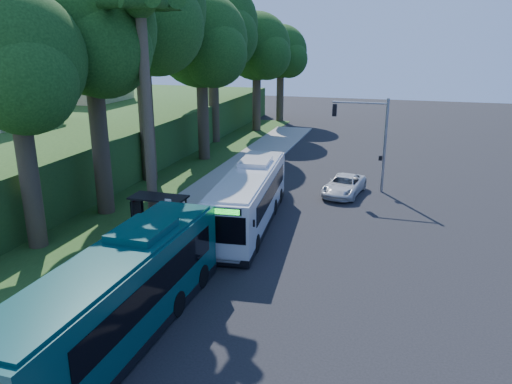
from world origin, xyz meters
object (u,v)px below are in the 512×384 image
(bus_shelter, at_px, (156,208))
(white_bus, at_px, (249,197))
(pickup, at_px, (344,185))
(teal_bus, at_px, (118,295))

(bus_shelter, relative_size, white_bus, 0.25)
(white_bus, height_order, pickup, white_bus)
(bus_shelter, distance_m, white_bus, 5.71)
(bus_shelter, xyz_separation_m, teal_bus, (3.46, -9.75, 0.11))
(pickup, bearing_deg, white_bus, -113.19)
(bus_shelter, xyz_separation_m, pickup, (9.40, 11.36, -1.10))
(white_bus, relative_size, pickup, 2.46)
(white_bus, bearing_deg, bus_shelter, -147.54)
(white_bus, height_order, teal_bus, teal_bus)
(bus_shelter, height_order, pickup, bus_shelter)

